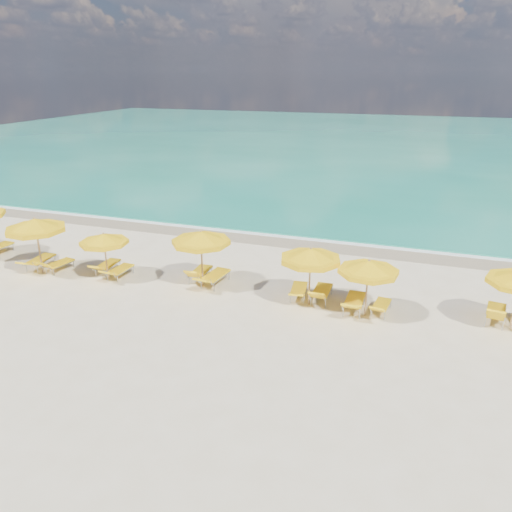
% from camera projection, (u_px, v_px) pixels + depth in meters
% --- Properties ---
extents(ground_plane, '(120.00, 120.00, 0.00)m').
position_uv_depth(ground_plane, '(244.00, 296.00, 19.99)').
color(ground_plane, beige).
extents(ocean, '(120.00, 80.00, 0.30)m').
position_uv_depth(ocean, '(375.00, 142.00, 62.53)').
color(ocean, '#167D62').
rests_on(ocean, ground).
extents(wet_sand_band, '(120.00, 2.60, 0.01)m').
position_uv_depth(wet_sand_band, '(292.00, 240.00, 26.55)').
color(wet_sand_band, tan).
rests_on(wet_sand_band, ground).
extents(foam_line, '(120.00, 1.20, 0.03)m').
position_uv_depth(foam_line, '(295.00, 236.00, 27.26)').
color(foam_line, white).
rests_on(foam_line, ground).
extents(whitecap_near, '(14.00, 0.36, 0.05)m').
position_uv_depth(whitecap_near, '(247.00, 192.00, 36.87)').
color(whitecap_near, white).
rests_on(whitecap_near, ground).
extents(whitecap_far, '(18.00, 0.30, 0.05)m').
position_uv_depth(whitecap_far, '(446.00, 186.00, 38.85)').
color(whitecap_far, white).
rests_on(whitecap_far, ground).
extents(umbrella_1, '(3.23, 3.23, 2.60)m').
position_uv_depth(umbrella_1, '(35.00, 225.00, 21.53)').
color(umbrella_1, tan).
rests_on(umbrella_1, ground).
extents(umbrella_2, '(2.49, 2.49, 2.09)m').
position_uv_depth(umbrella_2, '(104.00, 239.00, 21.11)').
color(umbrella_2, tan).
rests_on(umbrella_2, ground).
extents(umbrella_3, '(3.02, 3.02, 2.46)m').
position_uv_depth(umbrella_3, '(201.00, 238.00, 20.27)').
color(umbrella_3, tan).
rests_on(umbrella_3, ground).
extents(umbrella_4, '(2.64, 2.64, 2.36)m').
position_uv_depth(umbrella_4, '(311.00, 256.00, 18.61)').
color(umbrella_4, tan).
rests_on(umbrella_4, ground).
extents(umbrella_5, '(2.70, 2.70, 2.23)m').
position_uv_depth(umbrella_5, '(369.00, 268.00, 17.79)').
color(umbrella_5, tan).
rests_on(umbrella_5, ground).
extents(lounger_1_left, '(0.79, 2.04, 0.73)m').
position_uv_depth(lounger_1_left, '(40.00, 263.00, 22.78)').
color(lounger_1_left, '#A5A8AD').
rests_on(lounger_1_left, ground).
extents(lounger_1_right, '(0.84, 1.76, 0.76)m').
position_uv_depth(lounger_1_right, '(59.00, 266.00, 22.47)').
color(lounger_1_right, '#A5A8AD').
rests_on(lounger_1_right, ground).
extents(lounger_2_left, '(0.70, 1.84, 0.73)m').
position_uv_depth(lounger_2_left, '(108.00, 268.00, 22.28)').
color(lounger_2_left, '#A5A8AD').
rests_on(lounger_2_left, ground).
extents(lounger_2_right, '(0.66, 1.82, 0.70)m').
position_uv_depth(lounger_2_right, '(120.00, 273.00, 21.75)').
color(lounger_2_right, '#A5A8AD').
rests_on(lounger_2_right, ground).
extents(lounger_3_left, '(0.68, 1.84, 0.83)m').
position_uv_depth(lounger_3_left, '(200.00, 275.00, 21.50)').
color(lounger_3_left, '#A5A8AD').
rests_on(lounger_3_left, ground).
extents(lounger_3_right, '(0.89, 2.15, 0.75)m').
position_uv_depth(lounger_3_right, '(215.00, 279.00, 21.00)').
color(lounger_3_right, '#A5A8AD').
rests_on(lounger_3_right, ground).
extents(lounger_4_left, '(0.83, 1.90, 0.66)m').
position_uv_depth(lounger_4_left, '(299.00, 293.00, 19.81)').
color(lounger_4_left, '#A5A8AD').
rests_on(lounger_4_left, ground).
extents(lounger_4_right, '(0.66, 1.93, 0.84)m').
position_uv_depth(lounger_4_right, '(321.00, 295.00, 19.57)').
color(lounger_4_right, '#A5A8AD').
rests_on(lounger_4_right, ground).
extents(lounger_5_left, '(0.71, 2.07, 0.83)m').
position_uv_depth(lounger_5_left, '(354.00, 305.00, 18.73)').
color(lounger_5_left, '#A5A8AD').
rests_on(lounger_5_left, ground).
extents(lounger_5_right, '(0.71, 1.67, 0.67)m').
position_uv_depth(lounger_5_right, '(381.00, 308.00, 18.55)').
color(lounger_5_right, '#A5A8AD').
rests_on(lounger_5_right, ground).
extents(lounger_6_left, '(0.90, 1.91, 0.92)m').
position_uv_depth(lounger_6_left, '(495.00, 316.00, 17.92)').
color(lounger_6_left, '#A5A8AD').
rests_on(lounger_6_left, ground).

